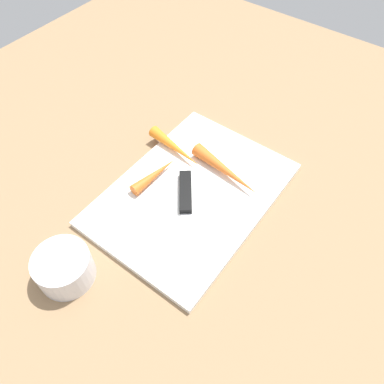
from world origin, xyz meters
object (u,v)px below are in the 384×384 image
at_px(carrot_shortest, 155,175).
at_px(small_bowl, 64,268).
at_px(cutting_board, 192,194).
at_px(knife, 186,198).
at_px(carrot_medium, 175,147).
at_px(carrot_longest, 226,170).

height_order(carrot_shortest, small_bowl, small_bowl).
bearing_deg(cutting_board, carrot_shortest, -78.27).
bearing_deg(carrot_shortest, knife, -87.33).
bearing_deg(carrot_medium, cutting_board, -26.14).
xyz_separation_m(knife, small_bowl, (0.22, -0.06, 0.01)).
distance_m(carrot_medium, carrot_shortest, 0.08).
bearing_deg(cutting_board, carrot_medium, -124.85).
height_order(cutting_board, knife, knife).
xyz_separation_m(carrot_longest, carrot_medium, (0.01, -0.11, -0.00)).
bearing_deg(carrot_longest, cutting_board, -101.42).
distance_m(cutting_board, knife, 0.02).
bearing_deg(knife, carrot_medium, -170.53).
bearing_deg(carrot_medium, knife, -33.92).
relative_size(knife, carrot_medium, 1.32).
bearing_deg(carrot_longest, carrot_medium, -166.64).
distance_m(carrot_longest, carrot_medium, 0.11).
bearing_deg(carrot_shortest, cutting_board, -71.52).
relative_size(carrot_longest, small_bowl, 1.75).
relative_size(knife, carrot_shortest, 1.61).
relative_size(cutting_board, knife, 2.12).
bearing_deg(knife, small_bowl, -53.93).
relative_size(carrot_longest, carrot_shortest, 1.47).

